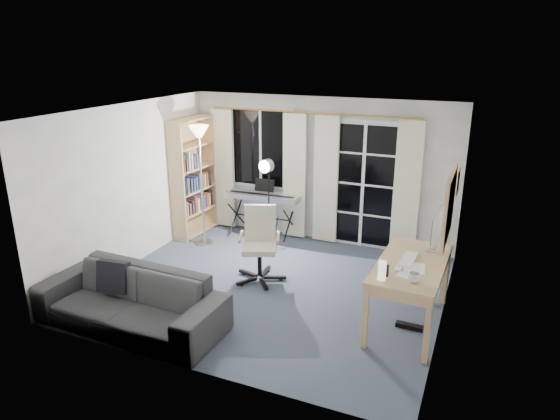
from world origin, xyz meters
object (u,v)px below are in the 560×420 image
object	(u,v)px
office_chair	(260,236)
sofa	(129,292)
mug	(414,277)
desk	(411,270)
keyboard_piano	(262,197)
bookshelf	(190,180)
torchiere_lamp	(200,150)
monitor	(437,228)
studio_light	(267,177)

from	to	relation	value
office_chair	sofa	world-z (taller)	office_chair
office_chair	mug	distance (m)	2.46
desk	mug	xyz separation A→B (m)	(0.10, -0.50, 0.16)
keyboard_piano	mug	size ratio (longest dim) A/B	10.03
desk	bookshelf	bearing A→B (deg)	160.13
torchiere_lamp	desk	world-z (taller)	torchiere_lamp
bookshelf	desk	distance (m)	4.32
keyboard_piano	monitor	distance (m)	3.35
torchiere_lamp	bookshelf	bearing A→B (deg)	140.89
studio_light	mug	distance (m)	3.15
sofa	desk	bearing A→B (deg)	25.67
monitor	bookshelf	bearing A→B (deg)	166.60
bookshelf	office_chair	size ratio (longest dim) A/B	1.93
keyboard_piano	desk	bearing A→B (deg)	-36.92
torchiere_lamp	mug	distance (m)	4.10
torchiere_lamp	sofa	xyz separation A→B (m)	(0.55, -2.55, -1.15)
torchiere_lamp	office_chair	xyz separation A→B (m)	(1.40, -0.76, -0.98)
desk	monitor	xyz separation A→B (m)	(0.20, 0.45, 0.40)
monitor	keyboard_piano	bearing A→B (deg)	155.71
mug	office_chair	bearing A→B (deg)	156.93
keyboard_piano	mug	xyz separation A→B (m)	(2.89, -2.42, 0.15)
office_chair	desk	size ratio (longest dim) A/B	0.70
studio_light	office_chair	world-z (taller)	studio_light
monitor	torchiere_lamp	bearing A→B (deg)	170.19
torchiere_lamp	studio_light	world-z (taller)	torchiere_lamp
desk	office_chair	bearing A→B (deg)	169.79
keyboard_piano	desk	xyz separation A→B (m)	(2.79, -1.92, -0.01)
keyboard_piano	torchiere_lamp	bearing A→B (deg)	-139.91
keyboard_piano	sofa	distance (m)	3.26
desk	sofa	xyz separation A→B (m)	(-2.99, -1.33, -0.25)
studio_light	mug	bearing A→B (deg)	-22.97
torchiere_lamp	keyboard_piano	distance (m)	1.35
mug	sofa	distance (m)	3.23
bookshelf	sofa	xyz separation A→B (m)	(1.01, -2.92, -0.52)
keyboard_piano	studio_light	xyz separation A→B (m)	(0.36, -0.59, 0.53)
mug	studio_light	bearing A→B (deg)	144.21
monitor	sofa	distance (m)	3.71
studio_light	monitor	distance (m)	2.78
desk	mug	world-z (taller)	mug
studio_light	office_chair	xyz separation A→B (m)	(0.28, -0.87, -0.63)
mug	sofa	xyz separation A→B (m)	(-3.09, -0.83, -0.41)
office_chair	sofa	bearing A→B (deg)	-137.01
keyboard_piano	studio_light	bearing A→B (deg)	-61.11
bookshelf	monitor	xyz separation A→B (m)	(4.20, -1.14, 0.13)
keyboard_piano	monitor	xyz separation A→B (m)	(2.99, -1.47, 0.38)
monitor	mug	xyz separation A→B (m)	(-0.10, -0.95, -0.24)
studio_light	sofa	size ratio (longest dim) A/B	0.68
studio_light	monitor	bearing A→B (deg)	-5.61
office_chair	monitor	xyz separation A→B (m)	(2.35, -0.01, 0.48)
sofa	torchiere_lamp	bearing A→B (deg)	103.97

